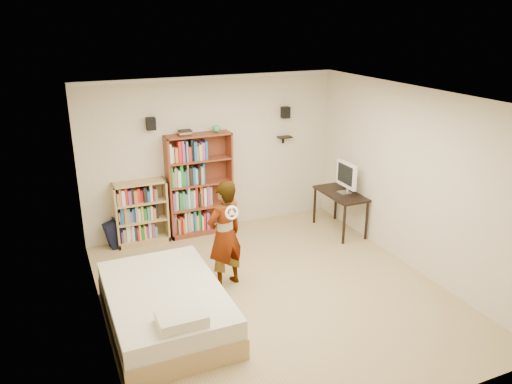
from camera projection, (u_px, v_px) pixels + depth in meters
ground at (274, 292)px, 6.94m from camera, size 4.50×5.00×0.01m
room_shell at (275, 171)px, 6.34m from camera, size 4.52×5.02×2.71m
crown_molding at (276, 100)px, 6.03m from camera, size 4.50×5.00×0.06m
speaker_left at (151, 124)px, 7.94m from camera, size 0.14×0.12×0.20m
speaker_right at (286, 112)px, 8.84m from camera, size 0.14×0.12×0.20m
wall_shelf at (285, 137)px, 9.00m from camera, size 0.25×0.16×0.02m
tall_bookshelf at (200, 185)px, 8.54m from camera, size 1.12×0.33×1.77m
low_bookshelf at (141, 213)px, 8.27m from camera, size 0.86×0.32×1.07m
computer_desk at (340, 212)px, 8.79m from camera, size 0.53×1.05×0.72m
imac at (345, 178)px, 8.56m from camera, size 0.18×0.56×0.55m
daybed at (165, 302)px, 6.13m from camera, size 1.37×2.10×0.62m
person at (225, 235)px, 6.88m from camera, size 0.65×0.53×1.55m
wii_wheel at (232, 213)px, 6.48m from camera, size 0.19×0.07×0.19m
navy_bag at (117, 233)px, 8.21m from camera, size 0.40×0.30×0.48m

